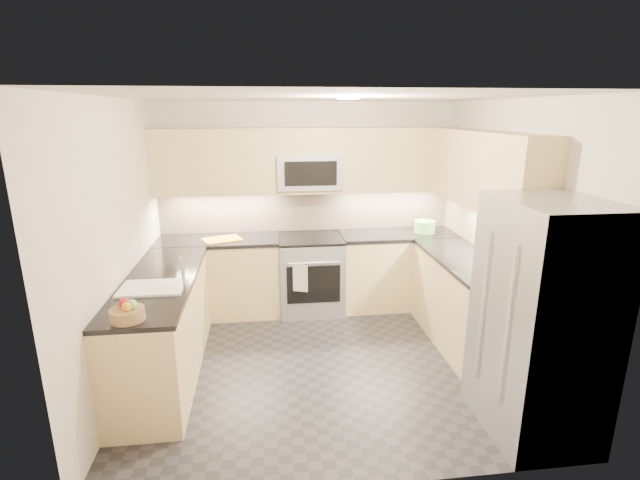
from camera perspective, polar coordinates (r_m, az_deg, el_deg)
The scene contains 36 objects.
floor at distance 4.72m, azimuth 0.54°, elevation -14.73°, with size 3.60×3.20×0.00m, color #232328.
ceiling at distance 4.08m, azimuth 0.64°, elevation 17.22°, with size 3.60×3.20×0.02m, color beige.
wall_back at distance 5.78m, azimuth -1.54°, elevation 4.26°, with size 3.60×0.02×2.50m, color beige.
wall_front at distance 2.75m, azimuth 5.10°, elevation -8.85°, with size 3.60×0.02×2.50m, color beige.
wall_left at distance 4.38m, azimuth -23.45°, elevation -0.74°, with size 0.02×3.20×2.50m, color beige.
wall_right at distance 4.81m, azimuth 22.37°, elevation 0.75°, with size 0.02×3.20×2.50m, color beige.
base_cab_back_left at distance 5.71m, azimuth -12.17°, elevation -4.60°, with size 1.42×0.60×0.90m, color #DCC284.
base_cab_back_right at distance 5.91m, azimuth 9.41°, elevation -3.74°, with size 1.42×0.60×0.90m, color #DCC284.
base_cab_right at distance 5.05m, azimuth 17.61°, elevation -7.72°, with size 0.60×1.70×0.90m, color #DCC284.
base_cab_peninsula at distance 4.58m, azimuth -18.71°, elevation -10.28°, with size 0.60×2.00×0.90m, color #DCC284.
countertop_back_left at distance 5.56m, azimuth -12.44°, elevation -0.05°, with size 1.42×0.63×0.04m, color black.
countertop_back_right at distance 5.77m, azimuth 9.61°, elevation 0.67°, with size 1.42×0.63×0.04m, color black.
countertop_right at distance 4.89m, azimuth 18.05°, elevation -2.64°, with size 0.63×1.70×0.04m, color black.
countertop_peninsula at distance 4.40m, azimuth -19.24°, elevation -4.75°, with size 0.63×2.00×0.04m, color black.
upper_cab_back at distance 5.52m, azimuth -1.40°, elevation 9.76°, with size 3.60×0.35×0.75m, color #DCC284.
upper_cab_right at distance 4.86m, azimuth 19.68°, elevation 8.09°, with size 0.35×1.95×0.75m, color #DCC284.
backsplash_back at distance 5.79m, azimuth -1.53°, elevation 3.71°, with size 3.60×0.01×0.51m, color tan.
backsplash_right at distance 5.20m, azimuth 19.88°, elevation 1.43°, with size 0.01×2.30×0.51m, color tan.
gas_range at distance 5.68m, azimuth -1.16°, elevation -4.27°, with size 0.76×0.65×0.91m, color #9A9DA2.
range_cooktop at distance 5.54m, azimuth -1.18°, elevation 0.20°, with size 0.76×0.65×0.03m, color black.
oven_door_glass at distance 5.38m, azimuth -0.79°, elevation -5.51°, with size 0.62×0.02×0.45m, color black.
oven_handle at distance 5.27m, azimuth -0.77°, elevation -2.84°, with size 0.02×0.02×0.60m, color #B2B5BA.
microwave at distance 5.51m, azimuth -1.36°, elevation 8.44°, with size 0.76×0.40×0.40m, color #A8AAB0.
microwave_door at distance 5.31m, azimuth -1.14°, elevation 8.17°, with size 0.60×0.01×0.28m, color black.
refrigerator at distance 3.81m, azimuth 25.54°, elevation -8.93°, with size 0.70×0.90×1.80m, color #96999E.
fridge_handle_left at distance 3.47m, azimuth 21.98°, elevation -10.02°, with size 0.02×0.02×1.20m, color #B2B5BA.
fridge_handle_right at distance 3.76m, azimuth 19.36°, elevation -7.77°, with size 0.02×0.02×1.20m, color #B2B5BA.
sink_basin at distance 4.19m, azimuth -19.87°, elevation -6.44°, with size 0.52×0.38×0.16m, color white.
faucet at distance 4.07m, azimuth -16.55°, elevation -3.78°, with size 0.03×0.03×0.28m, color silver.
utensil_bowl at distance 5.84m, azimuth 12.77°, elevation 1.61°, with size 0.25×0.25×0.15m, color #63BB50.
cutting_board at distance 5.50m, azimuth -11.95°, elevation 0.08°, with size 0.42×0.29×0.01m, color #C78112.
fruit_basket at distance 3.62m, azimuth -22.62°, elevation -8.46°, with size 0.24×0.24×0.09m, color olive.
fruit_apple at distance 3.64m, azimuth -22.93°, elevation -7.14°, with size 0.08×0.08×0.08m, color red.
fruit_pear at distance 3.58m, azimuth -22.19°, elevation -7.39°, with size 0.08×0.08×0.08m, color #60BE51.
dish_towel_check at distance 5.29m, azimuth -2.44°, elevation -4.72°, with size 0.17×0.01×0.32m, color silver.
fruit_orange at distance 3.56m, azimuth -22.71°, elevation -7.63°, with size 0.07×0.07×0.07m, color orange.
Camera 1 is at (-0.55, -4.04, 2.38)m, focal length 26.00 mm.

